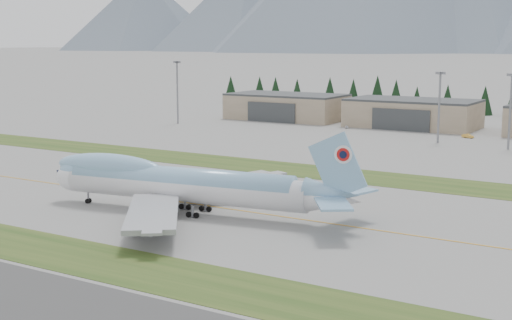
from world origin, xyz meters
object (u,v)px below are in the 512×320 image
Objects in this scene: hangar_left at (287,107)px; hangar_center at (413,113)px; boeing_747_freighter at (181,184)px; service_vehicle_b at (468,138)px; service_vehicle_a at (347,128)px.

hangar_left is 1.00× the size of hangar_center.
boeing_747_freighter is 169.66m from hangar_left.
boeing_747_freighter reaches higher than service_vehicle_b.
service_vehicle_a is at bearing 104.19° from service_vehicle_b.
boeing_747_freighter is 21.09× the size of service_vehicle_a.
hangar_left is (-63.87, 157.18, -0.29)m from boeing_747_freighter.
hangar_left and hangar_center have the same top height.
hangar_center is (-8.87, 157.18, -0.29)m from boeing_747_freighter.
hangar_left is at bearing 180.00° from hangar_center.
boeing_747_freighter is 157.43m from hangar_center.
service_vehicle_a is (-20.02, -16.19, -5.39)m from hangar_center.
service_vehicle_a is (-28.89, 140.99, -5.68)m from boeing_747_freighter.
boeing_747_freighter is at bearing -86.77° from hangar_center.
service_vehicle_a is (34.98, -16.19, -5.39)m from hangar_left.
hangar_center is 15.42× the size of service_vehicle_a.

